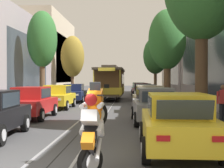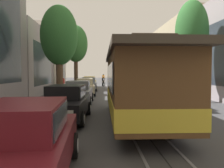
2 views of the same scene
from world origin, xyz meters
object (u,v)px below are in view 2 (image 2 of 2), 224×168
street_tree_kerb_right_second (59,37)px  street_tree_kerb_left_near (147,48)px  parked_car_yellow_mid_left (152,88)px  cable_car_trolley (139,84)px  parked_car_black_fifth_right (66,102)px  fire_hydrant (72,88)px  parked_car_navy_fourth_left (173,94)px  parked_car_yellow_near_right (89,82)px  parked_car_beige_mid_right (85,87)px  pedestrian_on_right_pavement (62,83)px  pedestrian_crossing_far (61,83)px  parked_car_black_near_left (132,82)px  street_sign_post (147,77)px  street_tree_kerb_left_second (192,32)px  parked_car_grey_second_right (89,84)px  parked_car_grey_fourth_right (78,92)px  street_tree_kerb_right_near (76,44)px  parked_car_maroon_sixth_right (21,144)px  parked_car_red_second_left (141,84)px  motorcycle_with_rider (103,80)px

street_tree_kerb_right_second → street_tree_kerb_left_near: bearing=-127.0°
parked_car_yellow_mid_left → cable_car_trolley: size_ratio=0.48×
parked_car_black_fifth_right → fire_hydrant: bearing=-84.0°
parked_car_navy_fourth_left → fire_hydrant: bearing=-55.2°
parked_car_navy_fourth_left → parked_car_yellow_near_right: size_ratio=1.00×
parked_car_beige_mid_right → fire_hydrant: bearing=-61.6°
parked_car_beige_mid_right → pedestrian_on_right_pavement: (2.99, -4.99, 0.18)m
pedestrian_on_right_pavement → pedestrian_crossing_far: pedestrian_on_right_pavement is taller
parked_car_black_near_left → street_sign_post: size_ratio=1.77×
street_tree_kerb_right_second → street_tree_kerb_left_second: bearing=173.9°
street_tree_kerb_left_near → pedestrian_crossing_far: (10.83, 2.99, -4.47)m
parked_car_yellow_mid_left → street_sign_post: bearing=-99.6°
parked_car_grey_second_right → parked_car_black_fifth_right: size_ratio=1.00×
cable_car_trolley → street_sign_post: cable_car_trolley is taller
parked_car_grey_fourth_right → street_tree_kerb_left_second: 9.19m
street_tree_kerb_left_second → parked_car_grey_second_right: bearing=-53.4°
parked_car_navy_fourth_left → cable_car_trolley: 5.29m
street_tree_kerb_left_second → cable_car_trolley: street_tree_kerb_left_second is taller
parked_car_black_near_left → parked_car_black_fifth_right: 21.32m
parked_car_yellow_mid_left → parked_car_black_fifth_right: size_ratio=0.99×
parked_car_black_fifth_right → street_sign_post: street_sign_post is taller
parked_car_navy_fourth_left → fire_hydrant: (7.58, -10.91, -0.38)m
parked_car_black_near_left → street_sign_post: (-1.68, 1.79, 0.76)m
street_tree_kerb_right_second → cable_car_trolley: bearing=120.9°
cable_car_trolley → street_tree_kerb_right_second: bearing=-59.1°
street_tree_kerb_right_near → parked_car_maroon_sixth_right: bearing=93.6°
parked_car_yellow_near_right → street_tree_kerb_right_second: bearing=84.4°
parked_car_grey_fourth_right → street_tree_kerb_right_second: size_ratio=0.61×
parked_car_black_fifth_right → pedestrian_crossing_far: 16.39m
parked_car_grey_second_right → parked_car_grey_fourth_right: same height
parked_car_yellow_near_right → parked_car_beige_mid_right: size_ratio=0.99×
parked_car_grey_fourth_right → pedestrian_crossing_far: size_ratio=2.61×
street_tree_kerb_left_near → street_sign_post: bearing=82.0°
parked_car_black_near_left → street_tree_kerb_right_second: 16.12m
street_tree_kerb_left_near → street_tree_kerb_right_second: size_ratio=1.01×
parked_car_yellow_near_right → parked_car_beige_mid_right: (-0.08, 11.05, 0.00)m
street_tree_kerb_left_near → street_sign_post: 3.88m
parked_car_red_second_left → parked_car_beige_mid_right: same height
parked_car_yellow_near_right → pedestrian_on_right_pavement: 6.72m
parked_car_maroon_sixth_right → motorcycle_with_rider: 30.24m
parked_car_yellow_near_right → street_tree_kerb_left_near: (-7.75, 3.25, 4.61)m
street_tree_kerb_left_second → street_sign_post: street_tree_kerb_left_second is taller
parked_car_maroon_sixth_right → parked_car_yellow_mid_left: bearing=-111.8°
parked_car_black_fifth_right → street_tree_kerb_right_second: bearing=-77.6°
street_tree_kerb_left_second → fire_hydrant: (9.67, -8.52, -4.63)m
parked_car_navy_fourth_left → parked_car_beige_mid_right: bearing=-53.0°
parked_car_yellow_near_right → street_tree_kerb_right_near: street_tree_kerb_right_near is taller
street_tree_kerb_left_near → pedestrian_crossing_far: street_tree_kerb_left_near is taller
parked_car_yellow_mid_left → street_sign_post: size_ratio=1.75×
parked_car_red_second_left → street_tree_kerb_right_near: bearing=-23.1°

